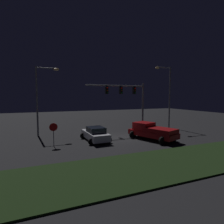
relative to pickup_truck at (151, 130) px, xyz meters
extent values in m
plane|color=black|center=(-2.73, 2.23, -1.00)|extent=(80.00, 80.00, 0.00)
cube|color=black|center=(-2.73, -6.66, -0.95)|extent=(27.50, 5.61, 0.10)
cube|color=maroon|center=(0.06, -0.16, -0.32)|extent=(3.65, 5.76, 0.55)
cube|color=maroon|center=(-0.33, 0.96, 0.38)|extent=(2.36, 2.40, 0.85)
cube|color=black|center=(-0.33, 0.96, 0.50)|extent=(2.16, 2.01, 0.51)
cube|color=maroon|center=(0.41, -1.18, 0.18)|extent=(2.80, 3.48, 0.45)
cylinder|color=black|center=(-1.55, 1.34, -0.60)|extent=(0.80, 0.22, 0.80)
cylinder|color=black|center=(0.40, 2.01, -0.60)|extent=(0.80, 0.22, 0.80)
cylinder|color=black|center=(-0.28, -2.34, -0.60)|extent=(0.80, 0.22, 0.80)
cylinder|color=black|center=(1.66, -1.67, -0.60)|extent=(0.80, 0.22, 0.80)
cube|color=silver|center=(-5.83, 1.81, -0.39)|extent=(1.93, 4.45, 0.70)
cube|color=black|center=(-5.83, 1.56, 0.24)|extent=(1.66, 2.05, 0.55)
cylinder|color=black|center=(-6.80, 3.27, -0.68)|extent=(0.64, 0.22, 0.64)
cylinder|color=black|center=(-4.96, 3.33, -0.68)|extent=(0.64, 0.22, 0.64)
cylinder|color=black|center=(-6.71, 0.28, -0.68)|extent=(0.64, 0.22, 0.64)
cylinder|color=black|center=(-4.87, 0.34, -0.68)|extent=(0.64, 0.22, 0.64)
cylinder|color=slate|center=(2.30, 5.45, 2.25)|extent=(0.24, 0.24, 6.50)
cylinder|color=slate|center=(-1.80, 5.45, 5.10)|extent=(8.20, 0.18, 0.18)
cube|color=black|center=(0.90, 5.45, 4.50)|extent=(0.32, 0.44, 0.95)
sphere|color=red|center=(0.90, 5.22, 4.80)|extent=(0.22, 0.22, 0.22)
sphere|color=#59380A|center=(0.90, 5.22, 4.50)|extent=(0.22, 0.22, 0.22)
sphere|color=#0C4719|center=(0.90, 5.22, 4.20)|extent=(0.22, 0.22, 0.22)
cube|color=black|center=(-1.10, 5.45, 4.50)|extent=(0.32, 0.44, 0.95)
sphere|color=red|center=(-1.10, 5.22, 4.80)|extent=(0.22, 0.22, 0.22)
sphere|color=#59380A|center=(-1.10, 5.22, 4.50)|extent=(0.22, 0.22, 0.22)
sphere|color=#0C4719|center=(-1.10, 5.22, 4.20)|extent=(0.22, 0.22, 0.22)
cube|color=black|center=(-3.10, 5.45, 4.50)|extent=(0.32, 0.44, 0.95)
sphere|color=red|center=(-3.10, 5.22, 4.80)|extent=(0.22, 0.22, 0.22)
sphere|color=#59380A|center=(-3.10, 5.22, 4.50)|extent=(0.22, 0.22, 0.22)
sphere|color=#0C4719|center=(-3.10, 5.22, 4.20)|extent=(0.22, 0.22, 0.22)
cylinder|color=slate|center=(-11.39, 6.89, 3.12)|extent=(0.20, 0.20, 8.24)
cylinder|color=slate|center=(-10.26, 6.89, 7.09)|extent=(2.28, 0.12, 0.12)
ellipsoid|color=#F9CC72|center=(-9.12, 6.89, 6.99)|extent=(0.70, 0.44, 0.30)
cylinder|color=slate|center=(6.92, 5.46, 3.50)|extent=(0.20, 0.20, 9.00)
cylinder|color=slate|center=(5.77, 5.46, 7.85)|extent=(2.30, 0.12, 0.12)
ellipsoid|color=#F9CC72|center=(4.62, 5.46, 7.75)|extent=(0.70, 0.44, 0.30)
cylinder|color=slate|center=(-10.13, 1.16, 0.10)|extent=(0.07, 0.07, 2.20)
cylinder|color=#B20C0F|center=(-10.13, 1.13, 0.85)|extent=(0.76, 0.03, 0.76)
camera|label=1|loc=(-11.77, -17.03, 3.74)|focal=30.11mm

